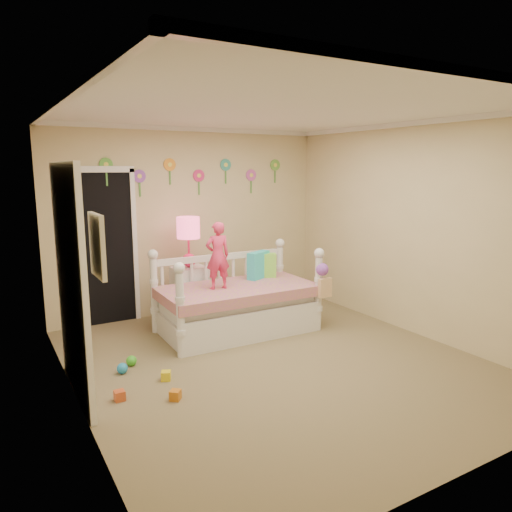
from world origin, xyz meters
TOP-DOWN VIEW (x-y plane):
  - floor at (0.00, 0.00)m, footprint 4.00×4.50m
  - ceiling at (0.00, 0.00)m, footprint 4.00×4.50m
  - back_wall at (0.00, 2.25)m, footprint 4.00×0.01m
  - left_wall at (-2.00, 0.00)m, footprint 0.01×4.50m
  - right_wall at (2.00, 0.00)m, footprint 0.01×4.50m
  - crown_molding at (0.00, 0.00)m, footprint 4.00×4.50m
  - daybed at (0.11, 1.09)m, footprint 1.98×1.09m
  - pillow_turquoise at (0.55, 1.32)m, footprint 0.38×0.27m
  - pillow_lime at (0.64, 1.34)m, footprint 0.36×0.26m
  - child at (-0.16, 1.08)m, footprint 0.32×0.23m
  - nightstand at (-0.23, 1.81)m, footprint 0.47×0.37m
  - table_lamp at (-0.23, 1.81)m, footprint 0.31×0.31m
  - closet_doorway at (-1.25, 2.23)m, footprint 0.90×0.04m
  - flower_decals at (-0.09, 2.24)m, footprint 3.40×0.02m
  - mirror_closet at (-1.96, 0.30)m, footprint 0.07×1.30m
  - wall_picture at (-1.97, -0.90)m, footprint 0.05×0.34m
  - hanging_bag at (1.04, 0.55)m, footprint 0.20×0.16m
  - toy_scatter at (-1.33, 0.21)m, footprint 1.20×1.50m

SIDE VIEW (x-z plane):
  - floor at x=0.00m, z-range -0.01..0.01m
  - toy_scatter at x=-1.33m, z-range 0.00..0.11m
  - nightstand at x=-0.23m, z-range 0.00..0.74m
  - daybed at x=0.11m, z-range 0.00..1.06m
  - hanging_bag at x=1.04m, z-range 0.47..0.83m
  - pillow_lime at x=0.64m, z-range 0.59..0.91m
  - pillow_turquoise at x=0.55m, z-range 0.59..0.95m
  - child at x=-0.16m, z-range 0.59..1.41m
  - closet_doorway at x=-1.25m, z-range 0.00..2.07m
  - mirror_closet at x=-1.96m, z-range 0.00..2.10m
  - table_lamp at x=-0.23m, z-range 0.85..1.52m
  - back_wall at x=0.00m, z-range 0.00..2.60m
  - left_wall at x=-2.00m, z-range 0.00..2.60m
  - right_wall at x=2.00m, z-range 0.00..2.60m
  - wall_picture at x=-1.97m, z-range 1.34..1.76m
  - flower_decals at x=-0.09m, z-range 1.69..2.19m
  - crown_molding at x=0.00m, z-range 2.54..2.60m
  - ceiling at x=0.00m, z-range 2.60..2.60m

